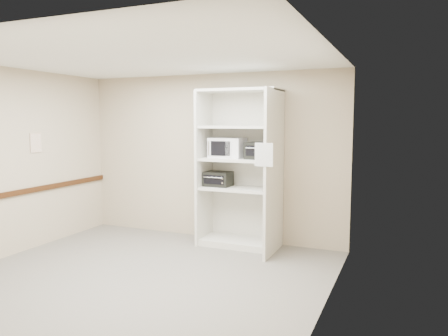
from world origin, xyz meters
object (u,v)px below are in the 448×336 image
at_px(shelving_unit, 242,174).
at_px(toaster_oven_lower, 218,179).
at_px(toaster_oven_upper, 261,151).
at_px(microwave, 228,148).

bearing_deg(shelving_unit, toaster_oven_lower, -179.04).
distance_m(toaster_oven_upper, toaster_oven_lower, 0.84).
bearing_deg(microwave, toaster_oven_lower, -158.43).
relative_size(toaster_oven_upper, toaster_oven_lower, 1.08).
height_order(microwave, toaster_oven_lower, microwave).
bearing_deg(toaster_oven_upper, shelving_unit, -176.15).
bearing_deg(toaster_oven_upper, toaster_oven_lower, -176.67).
bearing_deg(microwave, shelving_unit, -9.55).
bearing_deg(toaster_oven_lower, toaster_oven_upper, 3.51).
xyz_separation_m(toaster_oven_upper, toaster_oven_lower, (-0.70, -0.02, -0.46)).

